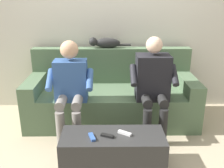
% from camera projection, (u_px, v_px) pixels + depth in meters
% --- Properties ---
extents(ground_plane, '(8.00, 8.00, 0.00)m').
position_uv_depth(ground_plane, '(112.00, 148.00, 2.91)').
color(ground_plane, tan).
extents(back_wall, '(4.55, 0.06, 2.44)m').
position_uv_depth(back_wall, '(111.00, 25.00, 3.65)').
color(back_wall, beige).
rests_on(back_wall, ground).
extents(couch, '(2.19, 0.86, 0.93)m').
position_uv_depth(couch, '(112.00, 97.00, 3.50)').
color(couch, '#516B4C').
rests_on(couch, ground).
extents(coffee_table, '(1.01, 0.41, 0.36)m').
position_uv_depth(coffee_table, '(113.00, 151.00, 2.54)').
color(coffee_table, '#2D2D2D').
rests_on(coffee_table, ground).
extents(person_left_seated, '(0.54, 0.52, 1.19)m').
position_uv_depth(person_left_seated, '(153.00, 81.00, 3.02)').
color(person_left_seated, black).
rests_on(person_left_seated, ground).
extents(person_right_seated, '(0.53, 0.51, 1.15)m').
position_uv_depth(person_right_seated, '(70.00, 85.00, 2.96)').
color(person_right_seated, '#335693').
rests_on(person_right_seated, ground).
extents(cat_on_backrest, '(0.58, 0.12, 0.15)m').
position_uv_depth(cat_on_backrest, '(105.00, 43.00, 3.54)').
color(cat_on_backrest, black).
rests_on(cat_on_backrest, couch).
extents(remote_white, '(0.13, 0.10, 0.03)m').
position_uv_depth(remote_white, '(125.00, 133.00, 2.49)').
color(remote_white, white).
rests_on(remote_white, coffee_table).
extents(remote_blue, '(0.08, 0.14, 0.02)m').
position_uv_depth(remote_blue, '(92.00, 137.00, 2.42)').
color(remote_blue, '#3860B7').
rests_on(remote_blue, coffee_table).
extents(remote_black, '(0.13, 0.09, 0.02)m').
position_uv_depth(remote_black, '(107.00, 136.00, 2.45)').
color(remote_black, black).
rests_on(remote_black, coffee_table).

